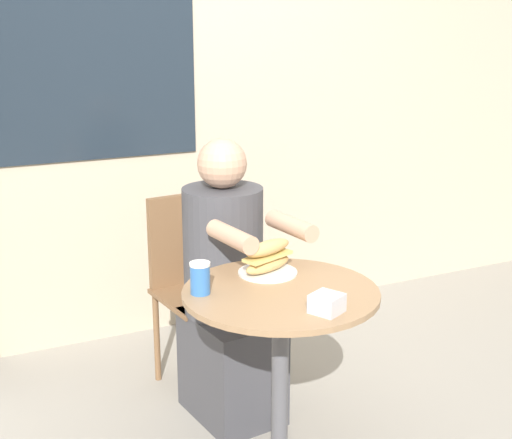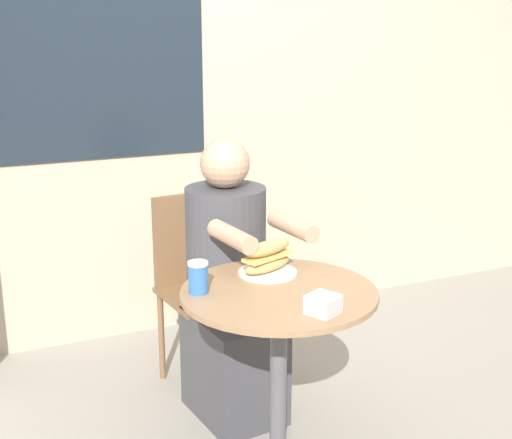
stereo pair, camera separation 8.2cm
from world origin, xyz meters
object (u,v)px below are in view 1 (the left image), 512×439
(diner_chair, at_px, (194,272))
(drink_cup, at_px, (200,278))
(sandwich_on_plate, at_px, (268,259))
(cafe_table, at_px, (280,344))
(seated_diner, at_px, (228,299))

(diner_chair, xyz_separation_m, drink_cup, (-0.27, -0.77, 0.27))
(sandwich_on_plate, relative_size, drink_cup, 2.04)
(cafe_table, height_order, sandwich_on_plate, sandwich_on_plate)
(drink_cup, bearing_deg, sandwich_on_plate, 14.86)
(cafe_table, distance_m, seated_diner, 0.52)
(cafe_table, height_order, drink_cup, drink_cup)
(sandwich_on_plate, distance_m, drink_cup, 0.30)
(seated_diner, relative_size, drink_cup, 10.77)
(sandwich_on_plate, bearing_deg, drink_cup, -165.14)
(seated_diner, relative_size, sandwich_on_plate, 5.27)
(cafe_table, bearing_deg, seated_diner, 86.86)
(cafe_table, relative_size, diner_chair, 0.85)
(cafe_table, bearing_deg, sandwich_on_plate, 78.33)
(seated_diner, bearing_deg, cafe_table, 80.29)
(cafe_table, height_order, seated_diner, seated_diner)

